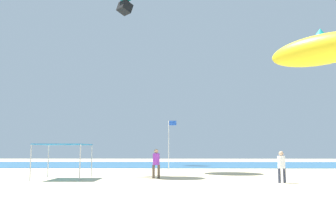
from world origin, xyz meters
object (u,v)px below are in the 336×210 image
at_px(canopy_tent, 64,146).
at_px(kite_inflatable_yellow, 321,49).
at_px(banner_flag, 170,142).
at_px(kite_box_teal, 125,1).
at_px(person_near_tent, 156,161).
at_px(person_leftmost, 281,164).

height_order(canopy_tent, kite_inflatable_yellow, kite_inflatable_yellow).
bearing_deg(banner_flag, kite_box_teal, 107.65).
xyz_separation_m(person_near_tent, kite_inflatable_yellow, (12.37, 3.36, 8.32)).
bearing_deg(canopy_tent, person_leftmost, -10.74).
relative_size(person_near_tent, kite_box_teal, 0.52).
relative_size(canopy_tent, kite_box_teal, 0.86).
xyz_separation_m(canopy_tent, kite_box_teal, (0.34, 24.04, 19.89)).
bearing_deg(person_near_tent, person_leftmost, 155.66).
relative_size(canopy_tent, person_near_tent, 1.64).
distance_m(banner_flag, kite_box_teal, 28.69).
bearing_deg(kite_inflatable_yellow, kite_box_teal, -4.66).
bearing_deg(kite_box_teal, kite_inflatable_yellow, -2.38).
xyz_separation_m(person_leftmost, kite_inflatable_yellow, (5.20, 6.40, 8.40)).
xyz_separation_m(canopy_tent, person_near_tent, (5.88, 0.56, -0.98)).
xyz_separation_m(canopy_tent, person_leftmost, (13.06, -2.48, -1.06)).
relative_size(banner_flag, kite_inflatable_yellow, 0.53).
distance_m(banner_flag, kite_inflatable_yellow, 13.53).
height_order(kite_inflatable_yellow, kite_box_teal, kite_box_teal).
xyz_separation_m(person_near_tent, person_leftmost, (7.17, -3.04, -0.08)).
bearing_deg(canopy_tent, banner_flag, 31.22).
relative_size(canopy_tent, kite_inflatable_yellow, 0.41).
relative_size(person_near_tent, kite_inflatable_yellow, 0.25).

